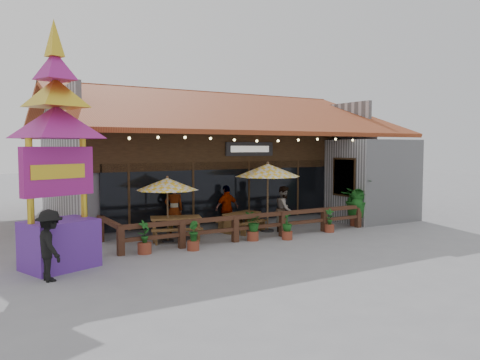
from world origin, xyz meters
TOP-DOWN VIEW (x-y plane):
  - ground at (0.00, 0.00)m, footprint 100.00×100.00m
  - restaurant_building at (0.26, 6.61)m, footprint 15.50×14.73m
  - patio_railing at (-2.25, -0.27)m, footprint 10.00×2.60m
  - umbrella_left at (-4.49, 0.72)m, footprint 2.66×2.66m
  - umbrella_right at (-0.41, 0.61)m, footprint 3.30×3.30m
  - picnic_table_left at (-4.16, 0.79)m, footprint 2.12×1.97m
  - picnic_table_right at (-1.32, 1.03)m, footprint 1.95×1.84m
  - thai_sign_tower at (-8.35, -1.14)m, footprint 3.37×3.37m
  - tropical_plant at (3.52, -0.20)m, footprint 1.73×1.62m
  - diner_a at (-3.96, 1.44)m, footprint 0.73×0.49m
  - diner_b at (0.17, 0.31)m, footprint 1.09×1.08m
  - diner_c at (-1.73, 1.48)m, footprint 1.10×0.57m
  - pedestrian at (-8.76, -2.28)m, footprint 0.79×1.21m
  - planter_a at (-5.80, -0.63)m, footprint 0.43×0.42m
  - planter_b at (-4.31, -0.97)m, footprint 0.38×0.38m
  - planter_c at (-1.85, -0.61)m, footprint 0.76×0.72m
  - planter_d at (-0.71, -1.08)m, footprint 0.47×0.47m
  - planter_e at (1.56, -0.73)m, footprint 0.38×0.38m

SIDE VIEW (x-z plane):
  - ground at x=0.00m, z-range 0.00..0.00m
  - planter_e at x=1.56m, z-range -0.07..0.84m
  - planter_b at x=-4.31m, z-range -0.04..0.89m
  - planter_a at x=-5.80m, z-range -0.08..0.95m
  - planter_d at x=-0.71m, z-range -0.02..0.90m
  - picnic_table_right at x=-1.32m, z-range 0.13..0.88m
  - planter_c at x=-1.85m, z-range 0.06..1.05m
  - picnic_table_left at x=-4.16m, z-range 0.15..0.98m
  - patio_railing at x=-2.25m, z-range 0.15..1.07m
  - pedestrian at x=-8.76m, z-range 0.00..1.76m
  - diner_b at x=0.17m, z-range 0.00..1.77m
  - diner_c at x=-1.73m, z-range 0.00..1.80m
  - diner_a at x=-3.96m, z-range 0.00..1.97m
  - tropical_plant at x=3.52m, z-range 0.14..2.07m
  - umbrella_left at x=-4.49m, z-range 0.85..3.14m
  - restaurant_building at x=0.26m, z-range -0.84..5.25m
  - umbrella_right at x=-0.41m, z-range 1.01..3.74m
  - thai_sign_tower at x=-8.35m, z-range 0.20..7.32m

